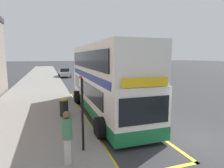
{
  "coord_description": "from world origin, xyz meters",
  "views": [
    {
      "loc": [
        -5.97,
        -6.02,
        3.69
      ],
      "look_at": [
        -2.05,
        5.65,
        1.93
      ],
      "focal_mm": 30.85,
      "sensor_mm": 36.0,
      "label": 1
    }
  ],
  "objects_px": {
    "bus_stop_sign": "(82,108)",
    "pedestrian_waiting_near_sign": "(67,135)",
    "double_decker_bus": "(104,82)",
    "parked_car_silver_ahead": "(64,73)",
    "litter_bin": "(64,107)",
    "parked_car_grey_across": "(118,75)",
    "parked_car_teal_distant": "(99,70)"
  },
  "relations": [
    {
      "from": "double_decker_bus",
      "to": "pedestrian_waiting_near_sign",
      "type": "relative_size",
      "value": 6.15
    },
    {
      "from": "bus_stop_sign",
      "to": "pedestrian_waiting_near_sign",
      "type": "relative_size",
      "value": 1.56
    },
    {
      "from": "bus_stop_sign",
      "to": "litter_bin",
      "type": "distance_m",
      "value": 4.74
    },
    {
      "from": "parked_car_grey_across",
      "to": "litter_bin",
      "type": "relative_size",
      "value": 4.07
    },
    {
      "from": "double_decker_bus",
      "to": "parked_car_grey_across",
      "type": "xyz_separation_m",
      "value": [
        7.32,
        17.01,
        -1.27
      ]
    },
    {
      "from": "double_decker_bus",
      "to": "litter_bin",
      "type": "height_order",
      "value": "double_decker_bus"
    },
    {
      "from": "bus_stop_sign",
      "to": "parked_car_grey_across",
      "type": "xyz_separation_m",
      "value": [
        9.67,
        22.02,
        -0.99
      ]
    },
    {
      "from": "bus_stop_sign",
      "to": "parked_car_grey_across",
      "type": "height_order",
      "value": "bus_stop_sign"
    },
    {
      "from": "double_decker_bus",
      "to": "parked_car_silver_ahead",
      "type": "bearing_deg",
      "value": 91.53
    },
    {
      "from": "parked_car_silver_ahead",
      "to": "pedestrian_waiting_near_sign",
      "type": "relative_size",
      "value": 2.32
    },
    {
      "from": "double_decker_bus",
      "to": "parked_car_silver_ahead",
      "type": "distance_m",
      "value": 23.68
    },
    {
      "from": "litter_bin",
      "to": "bus_stop_sign",
      "type": "bearing_deg",
      "value": -85.93
    },
    {
      "from": "bus_stop_sign",
      "to": "parked_car_grey_across",
      "type": "relative_size",
      "value": 0.67
    },
    {
      "from": "parked_car_teal_distant",
      "to": "pedestrian_waiting_near_sign",
      "type": "height_order",
      "value": "pedestrian_waiting_near_sign"
    },
    {
      "from": "parked_car_grey_across",
      "to": "pedestrian_waiting_near_sign",
      "type": "height_order",
      "value": "pedestrian_waiting_near_sign"
    },
    {
      "from": "double_decker_bus",
      "to": "parked_car_teal_distant",
      "type": "bearing_deg",
      "value": 75.84
    },
    {
      "from": "parked_car_grey_across",
      "to": "double_decker_bus",
      "type": "bearing_deg",
      "value": 69.12
    },
    {
      "from": "bus_stop_sign",
      "to": "litter_bin",
      "type": "xyz_separation_m",
      "value": [
        -0.33,
        4.6,
        -1.13
      ]
    },
    {
      "from": "parked_car_grey_across",
      "to": "parked_car_teal_distant",
      "type": "xyz_separation_m",
      "value": [
        0.11,
        12.46,
        0.0
      ]
    },
    {
      "from": "parked_car_teal_distant",
      "to": "parked_car_grey_across",
      "type": "bearing_deg",
      "value": -90.42
    },
    {
      "from": "bus_stop_sign",
      "to": "parked_car_silver_ahead",
      "type": "distance_m",
      "value": 28.72
    },
    {
      "from": "parked_car_teal_distant",
      "to": "parked_car_silver_ahead",
      "type": "height_order",
      "value": "same"
    },
    {
      "from": "double_decker_bus",
      "to": "parked_car_silver_ahead",
      "type": "height_order",
      "value": "double_decker_bus"
    },
    {
      "from": "pedestrian_waiting_near_sign",
      "to": "parked_car_silver_ahead",
      "type": "bearing_deg",
      "value": 85.42
    },
    {
      "from": "parked_car_teal_distant",
      "to": "parked_car_silver_ahead",
      "type": "bearing_deg",
      "value": -144.07
    },
    {
      "from": "double_decker_bus",
      "to": "bus_stop_sign",
      "type": "height_order",
      "value": "double_decker_bus"
    },
    {
      "from": "double_decker_bus",
      "to": "litter_bin",
      "type": "relative_size",
      "value": 10.78
    },
    {
      "from": "parked_car_grey_across",
      "to": "litter_bin",
      "type": "xyz_separation_m",
      "value": [
        -9.99,
        -17.43,
        -0.14
      ]
    },
    {
      "from": "double_decker_bus",
      "to": "bus_stop_sign",
      "type": "xyz_separation_m",
      "value": [
        -2.34,
        -5.01,
        -0.28
      ]
    },
    {
      "from": "double_decker_bus",
      "to": "bus_stop_sign",
      "type": "relative_size",
      "value": 3.93
    },
    {
      "from": "parked_car_grey_across",
      "to": "parked_car_silver_ahead",
      "type": "distance_m",
      "value": 10.35
    },
    {
      "from": "parked_car_teal_distant",
      "to": "litter_bin",
      "type": "distance_m",
      "value": 31.54
    }
  ]
}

